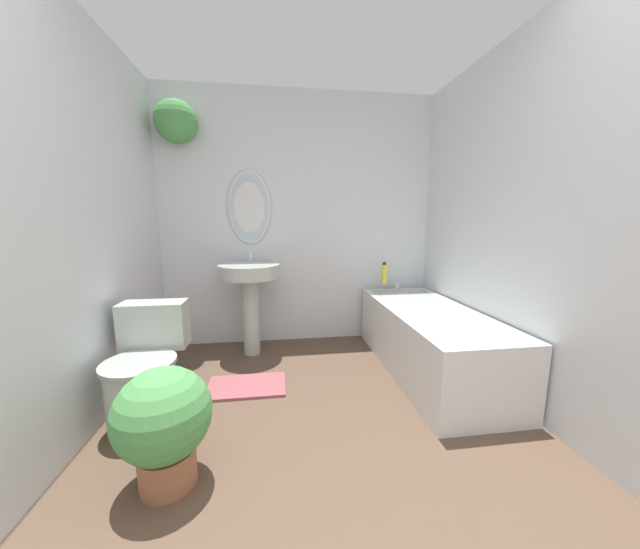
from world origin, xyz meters
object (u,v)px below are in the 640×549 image
pedestal_sink (250,285)px  bathtub (429,339)px  shampoo_bottle (384,274)px  potted_plant (164,421)px  toilet (146,373)px

pedestal_sink → bathtub: size_ratio=0.58×
shampoo_bottle → potted_plant: shampoo_bottle is taller
potted_plant → bathtub: bearing=28.1°
pedestal_sink → bathtub: 1.57m
toilet → pedestal_sink: (0.56, 0.91, 0.34)m
bathtub → shampoo_bottle: bearing=103.3°
potted_plant → shampoo_bottle: bearing=45.3°
toilet → shampoo_bottle: size_ratio=3.21×
pedestal_sink → toilet: bearing=-121.7°
pedestal_sink → shampoo_bottle: 1.28m
toilet → bathtub: toilet is taller
pedestal_sink → potted_plant: bearing=-100.9°
pedestal_sink → bathtub: bearing=-20.8°
toilet → shampoo_bottle: (1.84, 1.03, 0.39)m
pedestal_sink → bathtub: (1.43, -0.54, -0.36)m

